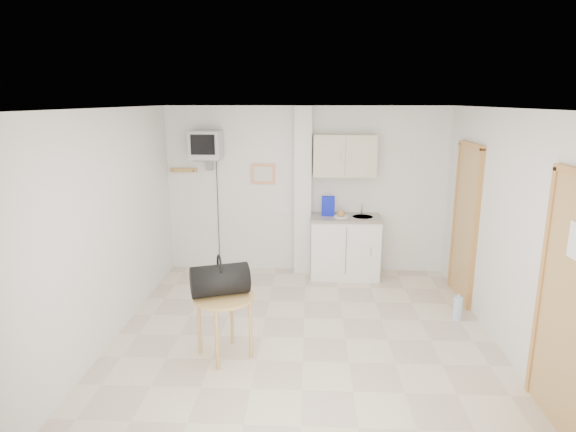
{
  "coord_description": "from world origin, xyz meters",
  "views": [
    {
      "loc": [
        0.05,
        -4.89,
        2.58
      ],
      "look_at": [
        -0.2,
        0.6,
        1.25
      ],
      "focal_mm": 30.0,
      "sensor_mm": 36.0,
      "label": 1
    }
  ],
  "objects_px": {
    "round_table": "(224,304)",
    "duffel_bag": "(220,280)",
    "water_bottle": "(458,308)",
    "crt_television": "(206,146)"
  },
  "relations": [
    {
      "from": "round_table",
      "to": "duffel_bag",
      "type": "distance_m",
      "value": 0.25
    },
    {
      "from": "water_bottle",
      "to": "round_table",
      "type": "bearing_deg",
      "value": -159.95
    },
    {
      "from": "crt_television",
      "to": "round_table",
      "type": "distance_m",
      "value": 2.87
    },
    {
      "from": "crt_television",
      "to": "duffel_bag",
      "type": "distance_m",
      "value": 2.72
    },
    {
      "from": "duffel_bag",
      "to": "water_bottle",
      "type": "xyz_separation_m",
      "value": [
        2.68,
        0.94,
        -0.68
      ]
    },
    {
      "from": "round_table",
      "to": "duffel_bag",
      "type": "bearing_deg",
      "value": 143.56
    },
    {
      "from": "duffel_bag",
      "to": "round_table",
      "type": "bearing_deg",
      "value": -56.28
    },
    {
      "from": "duffel_bag",
      "to": "water_bottle",
      "type": "distance_m",
      "value": 2.92
    },
    {
      "from": "duffel_bag",
      "to": "water_bottle",
      "type": "relative_size",
      "value": 2.01
    },
    {
      "from": "crt_television",
      "to": "round_table",
      "type": "bearing_deg",
      "value": -75.11
    }
  ]
}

